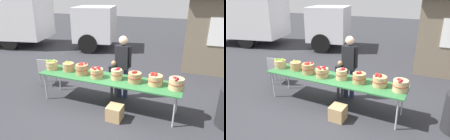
{
  "view_description": "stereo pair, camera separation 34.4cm",
  "coord_description": "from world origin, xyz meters",
  "views": [
    {
      "loc": [
        1.86,
        -4.2,
        2.67
      ],
      "look_at": [
        0.0,
        0.3,
        0.85
      ],
      "focal_mm": 33.24,
      "sensor_mm": 36.0,
      "label": 1
    },
    {
      "loc": [
        2.18,
        -4.05,
        2.67
      ],
      "look_at": [
        0.0,
        0.3,
        0.85
      ],
      "focal_mm": 33.24,
      "sensor_mm": 36.0,
      "label": 2
    }
  ],
  "objects": [
    {
      "name": "apple_basket_green_1",
      "position": [
        -1.13,
        0.06,
        0.87
      ],
      "size": [
        0.31,
        0.31,
        0.25
      ],
      "color": "#A87F51",
      "rests_on": "market_table"
    },
    {
      "name": "apple_basket_green_0",
      "position": [
        -1.6,
        0.01,
        0.87
      ],
      "size": [
        0.32,
        0.32,
        0.26
      ],
      "color": "tan",
      "rests_on": "market_table"
    },
    {
      "name": "apple_basket_red_2",
      "position": [
        0.23,
        0.02,
        0.88
      ],
      "size": [
        0.28,
        0.28,
        0.29
      ],
      "color": "tan",
      "rests_on": "market_table"
    },
    {
      "name": "folding_chair",
      "position": [
        -2.17,
        0.4,
        0.51
      ],
      "size": [
        0.47,
        0.47,
        0.86
      ],
      "rotation": [
        0.0,
        0.0,
        3.35
      ],
      "color": "#99999E",
      "rests_on": "ground"
    },
    {
      "name": "produce_crate",
      "position": [
        0.4,
        -0.5,
        0.17
      ],
      "size": [
        0.33,
        0.33,
        0.33
      ],
      "primitive_type": "cube",
      "color": "tan",
      "rests_on": "ground"
    },
    {
      "name": "apple_basket_red_3",
      "position": [
        0.68,
        0.02,
        0.87
      ],
      "size": [
        0.32,
        0.32,
        0.28
      ],
      "color": "#A87F51",
      "rests_on": "market_table"
    },
    {
      "name": "child_customer",
      "position": [
        -0.02,
        0.47,
        0.62
      ],
      "size": [
        0.25,
        0.21,
        1.05
      ],
      "rotation": [
        0.0,
        0.0,
        3.6
      ],
      "color": "#3F3F3F",
      "rests_on": "ground"
    },
    {
      "name": "apple_basket_red_4",
      "position": [
        1.14,
        0.04,
        0.88
      ],
      "size": [
        0.32,
        0.32,
        0.28
      ],
      "color": "tan",
      "rests_on": "market_table"
    },
    {
      "name": "apple_basket_red_1",
      "position": [
        -0.25,
        -0.06,
        0.87
      ],
      "size": [
        0.32,
        0.32,
        0.27
      ],
      "color": "tan",
      "rests_on": "market_table"
    },
    {
      "name": "box_truck",
      "position": [
        -6.33,
        4.18,
        1.49
      ],
      "size": [
        7.99,
        3.92,
        2.75
      ],
      "rotation": [
        0.0,
        0.0,
        0.24
      ],
      "color": "white",
      "rests_on": "ground"
    },
    {
      "name": "apple_basket_red_0",
      "position": [
        -0.68,
        -0.01,
        0.89
      ],
      "size": [
        0.33,
        0.33,
        0.31
      ],
      "color": "#A87F51",
      "rests_on": "market_table"
    },
    {
      "name": "vendor_adult",
      "position": [
        0.19,
        0.57,
        0.99
      ],
      "size": [
        0.44,
        0.23,
        1.68
      ],
      "rotation": [
        0.0,
        0.0,
        3.16
      ],
      "color": "#262D4C",
      "rests_on": "ground"
    },
    {
      "name": "apple_basket_red_5",
      "position": [
        1.59,
        0.0,
        0.88
      ],
      "size": [
        0.33,
        0.33,
        0.29
      ],
      "color": "tan",
      "rests_on": "market_table"
    },
    {
      "name": "market_table",
      "position": [
        0.0,
        0.0,
        0.72
      ],
      "size": [
        3.5,
        0.76,
        0.75
      ],
      "color": "#2D6B38",
      "rests_on": "ground"
    },
    {
      "name": "ground_plane",
      "position": [
        0.0,
        0.0,
        0.0
      ],
      "size": [
        40.0,
        40.0,
        0.0
      ],
      "primitive_type": "plane",
      "color": "#2D2D33"
    }
  ]
}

